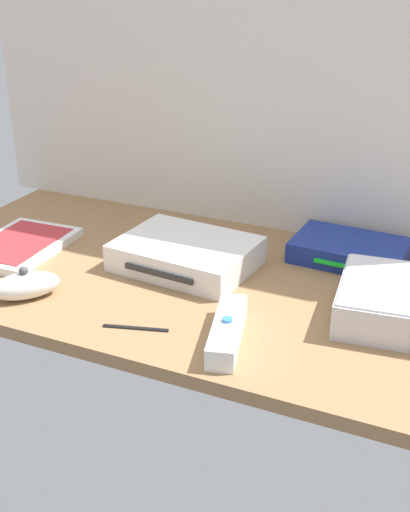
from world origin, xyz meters
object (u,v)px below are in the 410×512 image
at_px(mini_computer, 402,303).
at_px(remote_wand, 227,331).
at_px(stylus_pen, 136,327).
at_px(remote_nunchuk, 25,285).
at_px(game_console, 186,254).
at_px(network_router, 350,250).
at_px(game_case, 19,245).

bearing_deg(mini_computer, remote_wand, -143.24).
bearing_deg(stylus_pen, mini_computer, 27.92).
distance_m(mini_computer, stylus_pen, 0.36).
distance_m(remote_wand, remote_nunchuk, 0.31).
bearing_deg(remote_wand, game_console, 114.43).
height_order(network_router, stylus_pen, network_router).
distance_m(game_case, stylus_pen, 0.34).
height_order(game_case, stylus_pen, game_case).
bearing_deg(stylus_pen, remote_nunchuk, 176.92).
relative_size(game_case, network_router, 1.05).
bearing_deg(game_case, game_console, 9.36).
bearing_deg(remote_nunchuk, game_console, 91.98).
bearing_deg(remote_nunchuk, game_case, 174.89).
relative_size(game_case, stylus_pen, 2.17).
bearing_deg(remote_wand, remote_nunchuk, 167.70).
distance_m(game_case, remote_nunchuk, 0.18).
bearing_deg(game_case, remote_nunchuk, -50.28).
height_order(game_console, network_router, game_console).
bearing_deg(stylus_pen, game_case, 155.04).
bearing_deg(game_case, network_router, 17.89).
relative_size(remote_nunchuk, stylus_pen, 1.15).
bearing_deg(game_console, mini_computer, -0.49).
bearing_deg(network_router, game_case, -156.84).
xyz_separation_m(mini_computer, remote_wand, (-0.20, -0.15, -0.01)).
bearing_deg(stylus_pen, game_console, 96.17).
xyz_separation_m(game_case, network_router, (0.52, 0.19, 0.01)).
height_order(mini_computer, network_router, mini_computer).
xyz_separation_m(game_console, mini_computer, (0.34, -0.03, 0.00)).
height_order(game_case, network_router, network_router).
relative_size(game_console, game_case, 1.14).
bearing_deg(game_case, stylus_pen, -27.14).
height_order(remote_nunchuk, stylus_pen, remote_nunchuk).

